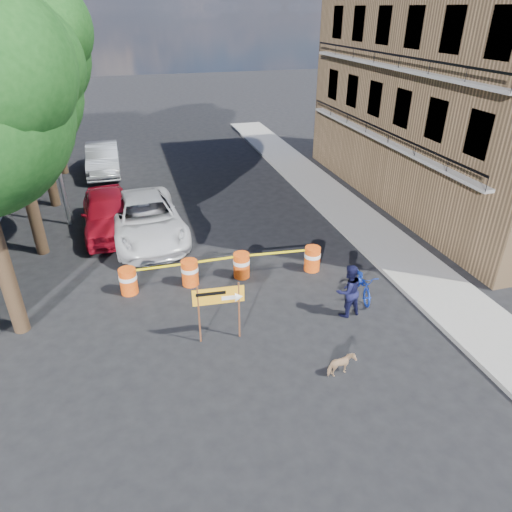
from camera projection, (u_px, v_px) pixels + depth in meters
ground at (264, 331)px, 13.33m from camera, size 120.00×120.00×0.00m
sidewalk_east at (361, 223)px, 19.84m from camera, size 2.40×40.00×0.15m
apartment_building at (474, 67)px, 20.07m from camera, size 8.00×16.00×12.00m
tree_mid_a at (4, 89)px, 14.75m from camera, size 5.25×5.00×8.68m
tree_mid_b at (24, 52)px, 18.63m from camera, size 5.67×5.40×9.62m
tree_far at (41, 55)px, 23.09m from camera, size 5.04×4.80×8.84m
streetlamp at (50, 122)px, 17.83m from camera, size 1.25×0.18×8.00m
barrel_far_left at (128, 281)px, 14.90m from camera, size 0.58×0.58×0.90m
barrel_mid_left at (190, 272)px, 15.37m from camera, size 0.58×0.58×0.90m
barrel_mid_right at (241, 265)px, 15.81m from camera, size 0.58×0.58×0.90m
barrel_far_right at (312, 258)px, 16.22m from camera, size 0.58×0.58×0.90m
detour_sign at (225, 299)px, 12.40m from camera, size 1.42×0.28×1.82m
pedestrian at (348, 291)px, 13.65m from camera, size 0.93×0.78×1.72m
bicycle at (364, 272)px, 14.54m from camera, size 0.82×1.07×1.81m
dog at (341, 365)px, 11.61m from camera, size 0.79×0.48×0.62m
suv_white at (146, 219)px, 18.38m from camera, size 3.19×6.14×1.65m
sedan_red at (108, 212)px, 18.89m from camera, size 2.28×5.08×1.70m
sedan_silver at (103, 159)px, 25.70m from camera, size 1.72×4.92×1.62m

